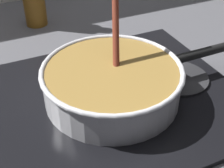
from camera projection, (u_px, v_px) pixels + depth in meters
name	position (u px, v px, depth m)	size (l,w,h in m)	color
ground	(126.00, 139.00, 0.65)	(2.40, 1.60, 0.04)	#4C4C51
hob_plate	(112.00, 100.00, 0.71)	(0.56, 0.48, 0.01)	black
burner_ring	(112.00, 96.00, 0.70)	(0.19, 0.19, 0.01)	#592D0C
spare_burner	(178.00, 78.00, 0.76)	(0.15, 0.15, 0.01)	#262628
cooking_pan	(113.00, 82.00, 0.68)	(0.47, 0.30, 0.32)	silver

